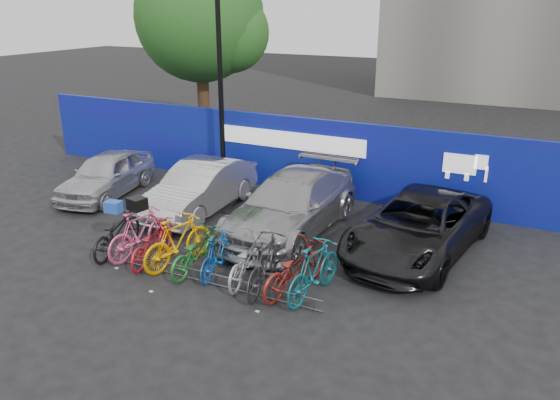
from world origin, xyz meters
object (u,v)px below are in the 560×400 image
Objects in this scene: tree at (205,20)px; bike_3 at (178,241)px; bike_5 at (217,254)px; bike_8 at (294,268)px; car_0 at (107,174)px; lamppost at (221,86)px; bike_0 at (116,232)px; bike_6 at (247,259)px; bike_rack at (204,277)px; bike_7 at (266,264)px; car_2 at (292,204)px; bike_9 at (314,270)px; bike_1 at (140,232)px; bike_2 at (151,243)px; bike_4 at (196,251)px; car_1 at (201,187)px; car_3 at (419,226)px.

tree reaches higher than bike_3.
bike_5 is 0.81× the size of bike_8.
car_0 is at bearing -33.10° from bike_5.
lamppost is 3.06× the size of bike_0.
car_0 is at bearing -30.03° from bike_6.
bike_5 reaches higher than bike_rack.
car_2 is at bearing -80.33° from bike_7.
bike_9 is (2.36, 0.55, 0.44)m from bike_rack.
bike_9 is (4.51, 0.03, 0.01)m from bike_1.
bike_4 is (1.22, 0.07, 0.01)m from bike_2.
tree is at bearing -57.42° from bike_7.
car_1 is 3.17m from bike_1.
bike_8 reaches higher than bike_4.
bike_7 is (7.30, -3.14, -0.07)m from car_0.
lamppost is 7.82m from car_3.
bike_rack is 6.95m from car_0.
tree is 4.24× the size of bike_2.
bike_3 is (1.15, -0.04, 0.01)m from bike_1.
bike_9 reaches higher than bike_0.
car_2 is 3.79m from bike_2.
bike_7 is at bearing -51.73° from tree.
car_1 is 2.16× the size of bike_3.
car_3 reaches higher than bike_4.
bike_2 is (5.09, -10.29, -4.59)m from tree.
bike_1 is 1.68m from bike_4.
bike_5 is (-0.44, -2.96, -0.27)m from car_2.
car_0 is 2.12× the size of bike_4.
bike_4 is at bearing -7.37° from bike_7.
bike_3 is at bearing -8.09° from bike_7.
bike_3 is at bearing -68.22° from lamppost.
bike_0 is at bearing -145.30° from car_3.
lamppost is at bearing -33.37° from bike_8.
bike_9 is at bearing -33.83° from car_1.
bike_6 reaches higher than bike_5.
bike_rack is 2.82× the size of bike_9.
bike_3 is 0.99× the size of bike_8.
bike_1 is at bearing -84.30° from car_1.
car_1 is 2.16× the size of bike_0.
tree is at bearing 136.58° from car_2.
bike_8 is at bearing 16.59° from bike_rack.
car_3 is at bearing -141.36° from bike_4.
car_2 is at bearing -90.67° from bike_6.
bike_9 is at bearing 171.33° from bike_0.
bike_4 is (-0.47, 0.44, 0.33)m from bike_rack.
bike_rack is at bearing 78.45° from bike_5.
tree is 3.89× the size of bike_3.
bike_rack is 2.81× the size of bike_0.
bike_6 is (7.55, -10.09, -4.55)m from tree.
bike_5 is at bearing -59.44° from lamppost.
car_3 reaches higher than bike_rack.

